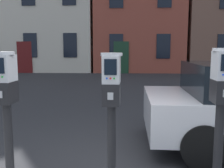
{
  "coord_description": "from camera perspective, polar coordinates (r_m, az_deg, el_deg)",
  "views": [
    {
      "loc": [
        -0.2,
        -2.82,
        1.66
      ],
      "look_at": [
        -0.32,
        -0.17,
        1.29
      ],
      "focal_mm": 41.5,
      "sensor_mm": 36.0,
      "label": 1
    }
  ],
  "objects": [
    {
      "name": "parking_meter_near_kerb",
      "position": [
        2.87,
        -22.32,
        -2.65
      ],
      "size": [
        0.22,
        0.26,
        1.48
      ],
      "rotation": [
        0.0,
        0.0,
        -1.61
      ],
      "color": "black",
      "rests_on": "sidewalk_slab"
    },
    {
      "name": "parking_meter_twin_adjacent",
      "position": [
        2.6,
        -0.1,
        -3.22
      ],
      "size": [
        0.22,
        0.26,
        1.47
      ],
      "rotation": [
        0.0,
        0.0,
        -1.61
      ],
      "color": "black",
      "rests_on": "sidewalk_slab"
    },
    {
      "name": "parking_meter_end_of_row",
      "position": [
        2.77,
        22.95,
        -2.51
      ],
      "size": [
        0.22,
        0.26,
        1.52
      ],
      "rotation": [
        0.0,
        0.0,
        -1.61
      ],
      "color": "black",
      "rests_on": "sidewalk_slab"
    }
  ]
}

